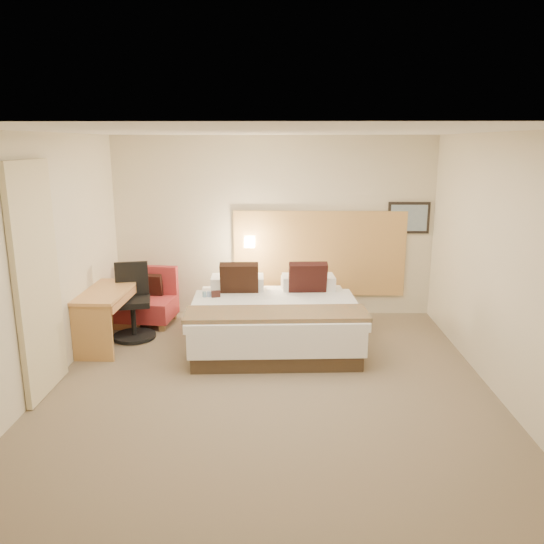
{
  "coord_description": "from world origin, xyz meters",
  "views": [
    {
      "loc": [
        0.14,
        -5.42,
        2.59
      ],
      "look_at": [
        0.01,
        0.79,
        1.07
      ],
      "focal_mm": 35.0,
      "sensor_mm": 36.0,
      "label": 1
    }
  ],
  "objects_px": {
    "desk_chair": "(133,308)",
    "side_table": "(212,320)",
    "desk": "(108,302)",
    "lounge_chair": "(148,301)",
    "bed": "(274,318)"
  },
  "relations": [
    {
      "from": "desk_chair",
      "to": "side_table",
      "type": "bearing_deg",
      "value": -4.34
    },
    {
      "from": "desk",
      "to": "desk_chair",
      "type": "distance_m",
      "value": 0.4
    },
    {
      "from": "lounge_chair",
      "to": "desk_chair",
      "type": "bearing_deg",
      "value": -95.02
    },
    {
      "from": "lounge_chair",
      "to": "desk_chair",
      "type": "xyz_separation_m",
      "value": [
        -0.05,
        -0.61,
        0.09
      ]
    },
    {
      "from": "bed",
      "to": "desk",
      "type": "bearing_deg",
      "value": -176.29
    },
    {
      "from": "bed",
      "to": "desk",
      "type": "xyz_separation_m",
      "value": [
        -2.15,
        -0.14,
        0.25
      ]
    },
    {
      "from": "lounge_chair",
      "to": "side_table",
      "type": "distance_m",
      "value": 1.23
    },
    {
      "from": "bed",
      "to": "desk_chair",
      "type": "height_order",
      "value": "bed"
    },
    {
      "from": "desk",
      "to": "desk_chair",
      "type": "relative_size",
      "value": 1.19
    },
    {
      "from": "lounge_chair",
      "to": "desk",
      "type": "bearing_deg",
      "value": -107.95
    },
    {
      "from": "lounge_chair",
      "to": "side_table",
      "type": "relative_size",
      "value": 1.48
    },
    {
      "from": "lounge_chair",
      "to": "side_table",
      "type": "height_order",
      "value": "lounge_chair"
    },
    {
      "from": "bed",
      "to": "desk",
      "type": "distance_m",
      "value": 2.17
    },
    {
      "from": "lounge_chair",
      "to": "desk",
      "type": "height_order",
      "value": "lounge_chair"
    },
    {
      "from": "side_table",
      "to": "desk",
      "type": "relative_size",
      "value": 0.47
    }
  ]
}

